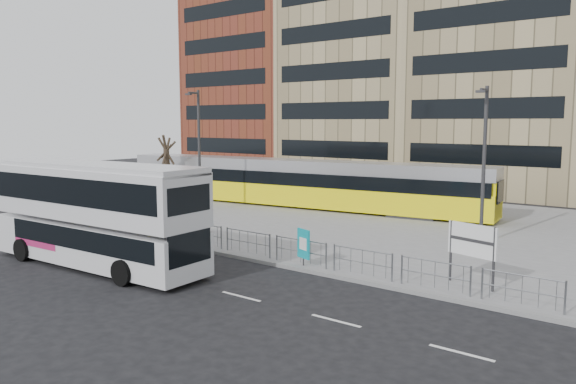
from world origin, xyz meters
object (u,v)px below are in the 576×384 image
Objects in this scene: station_sign at (472,243)px; double_decker_bus at (95,211)px; tram at (293,183)px; lamp_post_east at (484,159)px; lamp_post_west at (199,146)px; traffic_light_west at (130,195)px; ad_panel at (303,244)px; pedestrian at (138,205)px; bare_tree at (166,134)px.

double_decker_bus is at bearing -140.69° from station_sign.
lamp_post_east is (15.09, -4.48, 2.57)m from tram.
tram is at bearing 59.18° from lamp_post_west.
tram is at bearing 163.48° from lamp_post_east.
lamp_post_east is (16.83, 8.26, 2.26)m from traffic_light_west.
lamp_post_east is at bearing 32.03° from traffic_light_west.
tram is 7.34m from lamp_post_west.
ad_panel is 0.99× the size of pedestrian.
lamp_post_east reaches higher than double_decker_bus.
traffic_light_west is 11.95m from bare_tree.
ad_panel is at bearing -153.65° from station_sign.
tram is 12.86m from traffic_light_west.
double_decker_bus is 7.18× the size of pedestrian.
ad_panel is (-6.62, -1.42, -0.69)m from station_sign.
tram is at bearing -49.56° from pedestrian.
lamp_post_west is 18.63m from lamp_post_east.
lamp_post_west is (-3.49, -5.84, 2.75)m from tram.
traffic_light_west is at bearing -162.94° from station_sign.
lamp_post_west is (1.27, 4.08, 3.64)m from pedestrian.
tram reaches higher than ad_panel.
lamp_post_west reaches higher than ad_panel.
lamp_post_east is (4.45, 8.75, 3.32)m from ad_panel.
lamp_post_east is 1.11× the size of bare_tree.
double_decker_bus is at bearing -49.10° from bare_tree.
double_decker_bus is 7.56m from traffic_light_west.
pedestrian is 0.50× the size of traffic_light_west.
station_sign is at bearing -41.69° from tram.
traffic_light_west is 0.38× the size of lamp_post_west.
double_decker_bus is 14.38m from lamp_post_west.
lamp_post_west is (-1.75, 6.90, 2.45)m from traffic_light_west.
traffic_light_west is 18.88m from lamp_post_east.
lamp_post_west is at bearing 110.09° from traffic_light_west.
station_sign is at bearing -73.54° from lamp_post_east.
station_sign is 0.75× the size of traffic_light_west.
lamp_post_west reaches higher than double_decker_bus.
ad_panel is at bearing -25.30° from bare_tree.
double_decker_bus is 1.62× the size of bare_tree.
station_sign reaches higher than ad_panel.
double_decker_bus is 1.39× the size of lamp_post_west.
bare_tree is (-9.12, -3.89, 3.47)m from tram.
bare_tree is at bearing 127.62° from double_decker_bus.
traffic_light_west is (-1.74, -12.74, 0.31)m from tram.
lamp_post_east reaches higher than bare_tree.
tram is 3.50× the size of lamp_post_west.
pedestrian is at bearing -173.18° from ad_panel.
lamp_post_east reaches higher than station_sign.
pedestrian is (-4.75, -9.93, -0.89)m from tram.
traffic_light_west is at bearing 129.25° from double_decker_bus.
tram is 11.04m from pedestrian.
tram reaches higher than station_sign.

